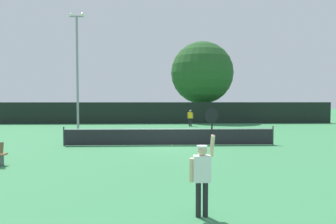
{
  "coord_description": "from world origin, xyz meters",
  "views": [
    {
      "loc": [
        -0.65,
        -17.23,
        2.66
      ],
      "look_at": [
        0.1,
        5.67,
        1.63
      ],
      "focal_mm": 32.78,
      "sensor_mm": 36.0,
      "label": 1
    }
  ],
  "objects_px": {
    "player_receiving": "(190,116)",
    "light_pole": "(77,65)",
    "player_serving": "(202,170)",
    "tennis_ball": "(172,146)",
    "parked_car_near": "(244,113)",
    "large_tree": "(202,73)"
  },
  "relations": [
    {
      "from": "player_receiving",
      "to": "large_tree",
      "type": "bearing_deg",
      "value": -107.38
    },
    {
      "from": "player_receiving",
      "to": "parked_car_near",
      "type": "bearing_deg",
      "value": -130.27
    },
    {
      "from": "player_serving",
      "to": "parked_car_near",
      "type": "distance_m",
      "value": 32.74
    },
    {
      "from": "player_serving",
      "to": "tennis_ball",
      "type": "bearing_deg",
      "value": 91.23
    },
    {
      "from": "player_serving",
      "to": "player_receiving",
      "type": "xyz_separation_m",
      "value": [
        2.06,
        22.07,
        -0.13
      ]
    },
    {
      "from": "light_pole",
      "to": "player_serving",
      "type": "bearing_deg",
      "value": -67.61
    },
    {
      "from": "light_pole",
      "to": "player_receiving",
      "type": "bearing_deg",
      "value": 23.08
    },
    {
      "from": "player_receiving",
      "to": "light_pole",
      "type": "relative_size",
      "value": 0.16
    },
    {
      "from": "parked_car_near",
      "to": "player_receiving",
      "type": "bearing_deg",
      "value": -138.41
    },
    {
      "from": "player_serving",
      "to": "light_pole",
      "type": "xyz_separation_m",
      "value": [
        -7.43,
        18.03,
        4.22
      ]
    },
    {
      "from": "parked_car_near",
      "to": "player_serving",
      "type": "bearing_deg",
      "value": -115.59
    },
    {
      "from": "player_serving",
      "to": "large_tree",
      "type": "relative_size",
      "value": 0.27
    },
    {
      "from": "light_pole",
      "to": "parked_car_near",
      "type": "bearing_deg",
      "value": 37.43
    },
    {
      "from": "large_tree",
      "to": "parked_car_near",
      "type": "distance_m",
      "value": 7.92
    },
    {
      "from": "player_serving",
      "to": "light_pole",
      "type": "relative_size",
      "value": 0.26
    },
    {
      "from": "light_pole",
      "to": "parked_car_near",
      "type": "height_order",
      "value": "light_pole"
    },
    {
      "from": "player_receiving",
      "to": "tennis_ball",
      "type": "xyz_separation_m",
      "value": [
        -2.27,
        -11.98,
        -0.91
      ]
    },
    {
      "from": "player_receiving",
      "to": "parked_car_near",
      "type": "distance_m",
      "value": 12.01
    },
    {
      "from": "light_pole",
      "to": "large_tree",
      "type": "xyz_separation_m",
      "value": [
        11.52,
        10.56,
        0.3
      ]
    },
    {
      "from": "parked_car_near",
      "to": "tennis_ball",
      "type": "bearing_deg",
      "value": -123.54
    },
    {
      "from": "tennis_ball",
      "to": "player_serving",
      "type": "bearing_deg",
      "value": -88.77
    },
    {
      "from": "player_serving",
      "to": "player_receiving",
      "type": "relative_size",
      "value": 1.58
    }
  ]
}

